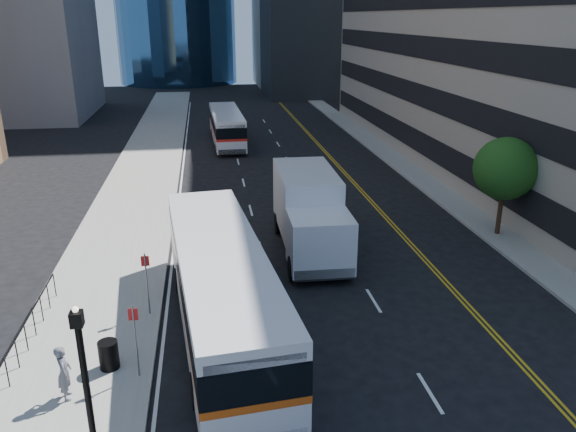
% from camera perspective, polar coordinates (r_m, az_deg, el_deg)
% --- Properties ---
extents(ground, '(160.00, 160.00, 0.00)m').
position_cam_1_polar(ground, '(21.56, 8.94, -11.07)').
color(ground, black).
rests_on(ground, ground).
extents(sidewalk_west, '(5.00, 90.00, 0.15)m').
position_cam_1_polar(sidewalk_west, '(44.22, -14.13, 4.83)').
color(sidewalk_west, gray).
rests_on(sidewalk_west, ground).
extents(sidewalk_east, '(2.00, 90.00, 0.15)m').
position_cam_1_polar(sidewalk_east, '(46.44, 10.64, 5.78)').
color(sidewalk_east, gray).
rests_on(sidewalk_east, ground).
extents(street_tree, '(3.20, 3.20, 5.10)m').
position_cam_1_polar(street_tree, '(30.53, 21.22, 4.49)').
color(street_tree, '#332114').
rests_on(street_tree, sidewalk_east).
extents(lamp_post, '(0.28, 0.28, 4.56)m').
position_cam_1_polar(lamp_post, '(14.55, -19.80, -16.00)').
color(lamp_post, black).
rests_on(lamp_post, sidewalk_west).
extents(bus_front, '(4.18, 13.43, 3.41)m').
position_cam_1_polar(bus_front, '(20.24, -6.82, -7.11)').
color(bus_front, silver).
rests_on(bus_front, ground).
extents(bus_rear, '(2.85, 11.50, 2.95)m').
position_cam_1_polar(bus_rear, '(51.43, -6.27, 9.07)').
color(bus_rear, silver).
rests_on(bus_rear, ground).
extents(box_truck, '(2.94, 8.01, 3.81)m').
position_cam_1_polar(box_truck, '(27.06, 2.20, 0.37)').
color(box_truck, silver).
rests_on(box_truck, ground).
extents(trash_can, '(0.76, 0.76, 0.95)m').
position_cam_1_polar(trash_can, '(19.51, -17.76, -13.28)').
color(trash_can, black).
rests_on(trash_can, sidewalk_west).
extents(pedestrian, '(0.55, 0.71, 1.75)m').
position_cam_1_polar(pedestrian, '(18.37, -21.79, -14.55)').
color(pedestrian, '#56565D').
rests_on(pedestrian, sidewalk_west).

